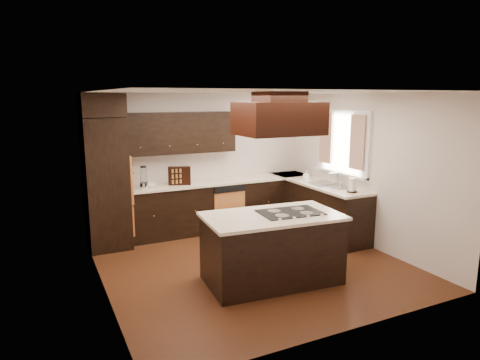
% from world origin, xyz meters
% --- Properties ---
extents(floor, '(4.20, 4.20, 0.02)m').
position_xyz_m(floor, '(0.00, 0.00, -0.01)').
color(floor, '#5E2F17').
rests_on(floor, ground).
extents(ceiling, '(4.20, 4.20, 0.02)m').
position_xyz_m(ceiling, '(0.00, 0.00, 2.51)').
color(ceiling, silver).
rests_on(ceiling, ground).
extents(wall_back, '(4.20, 0.02, 2.50)m').
position_xyz_m(wall_back, '(0.00, 2.11, 1.25)').
color(wall_back, beige).
rests_on(wall_back, ground).
extents(wall_front, '(4.20, 0.02, 2.50)m').
position_xyz_m(wall_front, '(0.00, -2.11, 1.25)').
color(wall_front, beige).
rests_on(wall_front, ground).
extents(wall_left, '(0.02, 4.20, 2.50)m').
position_xyz_m(wall_left, '(-2.11, 0.00, 1.25)').
color(wall_left, beige).
rests_on(wall_left, ground).
extents(wall_right, '(0.02, 4.20, 2.50)m').
position_xyz_m(wall_right, '(2.11, 0.00, 1.25)').
color(wall_right, beige).
rests_on(wall_right, ground).
extents(oven_column, '(0.65, 0.75, 2.12)m').
position_xyz_m(oven_column, '(-1.78, 1.71, 1.06)').
color(oven_column, black).
rests_on(oven_column, floor).
extents(wall_oven_face, '(0.05, 0.62, 0.78)m').
position_xyz_m(wall_oven_face, '(-1.43, 1.71, 1.12)').
color(wall_oven_face, orange).
rests_on(wall_oven_face, oven_column).
extents(base_cabinets_back, '(2.93, 0.60, 0.88)m').
position_xyz_m(base_cabinets_back, '(0.03, 1.80, 0.44)').
color(base_cabinets_back, black).
rests_on(base_cabinets_back, floor).
extents(base_cabinets_right, '(0.60, 2.40, 0.88)m').
position_xyz_m(base_cabinets_right, '(1.80, 0.90, 0.44)').
color(base_cabinets_right, black).
rests_on(base_cabinets_right, floor).
extents(countertop_back, '(2.93, 0.63, 0.04)m').
position_xyz_m(countertop_back, '(0.03, 1.79, 0.90)').
color(countertop_back, '#F9E5C7').
rests_on(countertop_back, base_cabinets_back).
extents(countertop_right, '(0.63, 2.40, 0.04)m').
position_xyz_m(countertop_right, '(1.79, 0.90, 0.90)').
color(countertop_right, '#F9E5C7').
rests_on(countertop_right, base_cabinets_right).
extents(upper_cabinets, '(2.00, 0.34, 0.72)m').
position_xyz_m(upper_cabinets, '(-0.43, 1.93, 1.81)').
color(upper_cabinets, black).
rests_on(upper_cabinets, wall_back).
extents(dishwasher_front, '(0.60, 0.05, 0.72)m').
position_xyz_m(dishwasher_front, '(0.33, 1.50, 0.40)').
color(dishwasher_front, orange).
rests_on(dishwasher_front, floor).
extents(window_frame, '(0.06, 1.32, 1.12)m').
position_xyz_m(window_frame, '(2.07, 0.55, 1.65)').
color(window_frame, white).
rests_on(window_frame, wall_right).
extents(window_pane, '(0.00, 1.20, 1.00)m').
position_xyz_m(window_pane, '(2.10, 0.55, 1.65)').
color(window_pane, white).
rests_on(window_pane, wall_right).
extents(curtain_left, '(0.02, 0.34, 0.90)m').
position_xyz_m(curtain_left, '(2.01, 0.13, 1.70)').
color(curtain_left, beige).
rests_on(curtain_left, wall_right).
extents(curtain_right, '(0.02, 0.34, 0.90)m').
position_xyz_m(curtain_right, '(2.01, 0.97, 1.70)').
color(curtain_right, beige).
rests_on(curtain_right, wall_right).
extents(sink_rim, '(0.52, 0.84, 0.01)m').
position_xyz_m(sink_rim, '(1.80, 0.55, 0.92)').
color(sink_rim, silver).
rests_on(sink_rim, countertop_right).
extents(island, '(1.79, 1.08, 0.88)m').
position_xyz_m(island, '(-0.04, -0.66, 0.44)').
color(island, black).
rests_on(island, floor).
extents(island_top, '(1.86, 1.15, 0.04)m').
position_xyz_m(island_top, '(-0.04, -0.66, 0.90)').
color(island_top, '#F9E5C7').
rests_on(island_top, island).
extents(cooktop, '(0.86, 0.61, 0.01)m').
position_xyz_m(cooktop, '(0.22, -0.68, 0.93)').
color(cooktop, black).
rests_on(cooktop, island_top).
extents(range_hood, '(1.05, 0.72, 0.42)m').
position_xyz_m(range_hood, '(0.10, -0.55, 2.16)').
color(range_hood, black).
rests_on(range_hood, ceiling).
extents(hood_duct, '(0.55, 0.50, 0.13)m').
position_xyz_m(hood_duct, '(0.10, -0.55, 2.44)').
color(hood_duct, black).
rests_on(hood_duct, ceiling).
extents(blender_base, '(0.15, 0.15, 0.10)m').
position_xyz_m(blender_base, '(-1.16, 1.69, 0.97)').
color(blender_base, silver).
rests_on(blender_base, countertop_back).
extents(blender_pitcher, '(0.13, 0.13, 0.26)m').
position_xyz_m(blender_pitcher, '(-1.16, 1.69, 1.15)').
color(blender_pitcher, silver).
rests_on(blender_pitcher, blender_base).
extents(spice_rack, '(0.40, 0.22, 0.32)m').
position_xyz_m(spice_rack, '(-0.53, 1.73, 1.08)').
color(spice_rack, black).
rests_on(spice_rack, countertop_back).
extents(mixing_bowl, '(0.32, 0.32, 0.06)m').
position_xyz_m(mixing_bowl, '(-1.05, 1.78, 0.95)').
color(mixing_bowl, white).
rests_on(mixing_bowl, countertop_back).
extents(soap_bottle, '(0.10, 0.10, 0.18)m').
position_xyz_m(soap_bottle, '(1.71, 1.12, 1.01)').
color(soap_bottle, white).
rests_on(soap_bottle, countertop_right).
extents(paper_towel, '(0.13, 0.13, 0.23)m').
position_xyz_m(paper_towel, '(1.79, -0.06, 1.04)').
color(paper_towel, white).
rests_on(paper_towel, countertop_right).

